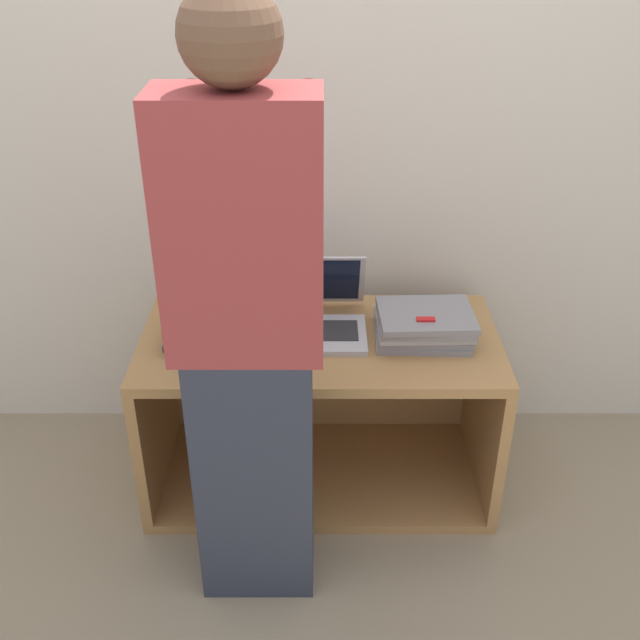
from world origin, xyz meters
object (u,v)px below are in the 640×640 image
laptop_open (320,316)px  laptop_stack_left (217,327)px  laptop_stack_right (424,324)px  person (247,335)px

laptop_open → laptop_stack_left: size_ratio=1.08×
laptop_open → laptop_stack_right: (0.35, -0.06, 0.00)m
laptop_stack_right → person: (-0.54, -0.46, 0.24)m
laptop_stack_left → person: bearing=-71.5°
laptop_stack_left → laptop_open: bearing=9.3°
laptop_open → laptop_stack_right: size_ratio=1.06×
laptop_stack_left → person: 0.54m
laptop_stack_left → laptop_stack_right: 0.69m
laptop_open → laptop_stack_left: bearing=-170.7°
laptop_open → person: size_ratio=0.20×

